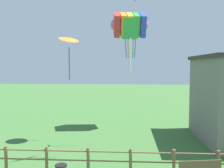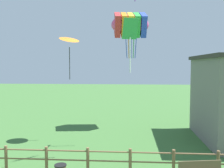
# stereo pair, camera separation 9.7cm
# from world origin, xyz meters

# --- Properties ---
(wooden_fence) EXTENTS (17.44, 0.14, 1.08)m
(wooden_fence) POSITION_xyz_m (0.00, 7.14, 0.61)
(wooden_fence) COLOR brown
(wooden_fence) RESTS_ON ground_plane
(kite_rainbow_parafoil) EXTENTS (3.10, 2.36, 3.61)m
(kite_rainbow_parafoil) POSITION_xyz_m (0.92, 15.69, 7.91)
(kite_rainbow_parafoil) COLOR #E54C8C
(kite_green_diamond) EXTENTS (0.72, 0.53, 2.30)m
(kite_green_diamond) POSITION_xyz_m (0.93, 6.94, 6.08)
(kite_green_diamond) COLOR green
(kite_orange_delta) EXTENTS (1.77, 1.77, 2.83)m
(kite_orange_delta) POSITION_xyz_m (-2.90, 11.90, 6.43)
(kite_orange_delta) COLOR orange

